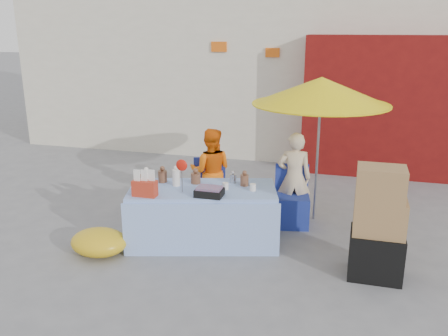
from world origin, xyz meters
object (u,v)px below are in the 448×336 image
(chair_left, at_px, (208,200))
(vendor_orange, at_px, (211,171))
(market_table, at_px, (202,214))
(chair_right, at_px, (291,208))
(vendor_beige, at_px, (294,178))
(umbrella, at_px, (321,91))
(box_stack, at_px, (378,227))

(chair_left, height_order, vendor_orange, vendor_orange)
(market_table, bearing_deg, chair_left, 86.95)
(vendor_orange, bearing_deg, chair_right, 163.31)
(vendor_beige, xyz_separation_m, umbrella, (0.30, 0.15, 1.23))
(chair_left, xyz_separation_m, vendor_beige, (1.25, 0.13, 0.41))
(box_stack, bearing_deg, chair_right, 132.61)
(chair_left, bearing_deg, vendor_orange, 78.23)
(market_table, distance_m, box_stack, 2.22)
(vendor_beige, bearing_deg, vendor_orange, -10.54)
(chair_right, height_order, box_stack, box_stack)
(vendor_orange, height_order, vendor_beige, vendor_beige)
(chair_right, relative_size, box_stack, 0.65)
(vendor_beige, distance_m, box_stack, 1.75)
(box_stack, bearing_deg, umbrella, 118.52)
(chair_right, xyz_separation_m, vendor_beige, (0.00, 0.13, 0.41))
(chair_left, relative_size, vendor_orange, 0.65)
(vendor_beige, height_order, box_stack, vendor_beige)
(market_table, height_order, umbrella, umbrella)
(vendor_orange, bearing_deg, umbrella, 174.99)
(chair_right, distance_m, vendor_orange, 1.32)
(chair_right, bearing_deg, umbrella, 32.67)
(box_stack, bearing_deg, vendor_orange, 150.28)
(umbrella, bearing_deg, chair_left, -169.62)
(vendor_orange, relative_size, umbrella, 0.63)
(chair_left, distance_m, chair_right, 1.25)
(market_table, xyz_separation_m, vendor_beige, (1.06, 1.00, 0.28))
(vendor_beige, bearing_deg, box_stack, 119.02)
(market_table, distance_m, vendor_beige, 1.49)
(chair_left, bearing_deg, market_table, -88.19)
(vendor_beige, bearing_deg, umbrella, -163.97)
(vendor_beige, relative_size, umbrella, 0.64)
(box_stack, bearing_deg, vendor_beige, 129.56)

